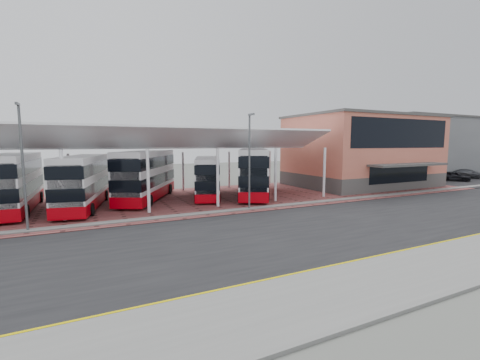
{
  "coord_description": "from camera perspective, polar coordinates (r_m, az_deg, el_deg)",
  "views": [
    {
      "loc": [
        -10.54,
        -17.64,
        5.62
      ],
      "look_at": [
        1.59,
        7.26,
        2.46
      ],
      "focal_mm": 24.0,
      "sensor_mm": 36.0,
      "label": 1
    }
  ],
  "objects": [
    {
      "name": "ground",
      "position": [
        21.31,
        4.78,
        -8.81
      ],
      "size": [
        140.0,
        140.0,
        0.0
      ],
      "primitive_type": "plane",
      "color": "#4F524C"
    },
    {
      "name": "road",
      "position": [
        20.49,
        6.23,
        -9.43
      ],
      "size": [
        120.0,
        14.0,
        0.02
      ],
      "primitive_type": "cube",
      "color": "black",
      "rests_on": "ground"
    },
    {
      "name": "forecourt",
      "position": [
        33.58,
        -3.66,
        -3.09
      ],
      "size": [
        72.0,
        16.0,
        0.06
      ],
      "primitive_type": "cube",
      "color": "brown",
      "rests_on": "ground"
    },
    {
      "name": "sidewalk",
      "position": [
        14.72,
        23.76,
        -16.22
      ],
      "size": [
        120.0,
        4.0,
        0.14
      ],
      "primitive_type": "cube",
      "color": "slate",
      "rests_on": "ground"
    },
    {
      "name": "north_kerb",
      "position": [
        26.66,
        -2.07,
        -5.52
      ],
      "size": [
        120.0,
        0.8,
        0.14
      ],
      "primitive_type": "cube",
      "color": "slate",
      "rests_on": "ground"
    },
    {
      "name": "yellow_line_near",
      "position": [
        15.99,
        18.12,
        -14.31
      ],
      "size": [
        120.0,
        0.12,
        0.01
      ],
      "primitive_type": "cube",
      "color": "#CFB900",
      "rests_on": "road"
    },
    {
      "name": "yellow_line_far",
      "position": [
        16.2,
        17.36,
        -14.02
      ],
      "size": [
        120.0,
        0.12,
        0.01
      ],
      "primitive_type": "cube",
      "color": "#CFB900",
      "rests_on": "road"
    },
    {
      "name": "canopy",
      "position": [
        31.91,
        -17.9,
        6.51
      ],
      "size": [
        37.0,
        11.63,
        7.07
      ],
      "color": "white",
      "rests_on": "ground"
    },
    {
      "name": "terminal",
      "position": [
        46.07,
        20.85,
        4.89
      ],
      "size": [
        18.4,
        14.4,
        9.25
      ],
      "color": "#4E4C4A",
      "rests_on": "ground"
    },
    {
      "name": "warehouse",
      "position": [
        71.85,
        28.74,
        5.34
      ],
      "size": [
        30.5,
        20.5,
        10.25
      ],
      "color": "slate",
      "rests_on": "ground"
    },
    {
      "name": "lamp_west",
      "position": [
        24.2,
        -34.17,
        2.39
      ],
      "size": [
        0.16,
        0.9,
        8.07
      ],
      "color": "#565A5D",
      "rests_on": "ground"
    },
    {
      "name": "lamp_east",
      "position": [
        27.04,
        1.71,
        3.83
      ],
      "size": [
        0.16,
        0.9,
        8.07
      ],
      "color": "#565A5D",
      "rests_on": "ground"
    },
    {
      "name": "bus_1",
      "position": [
        32.28,
        -35.19,
        -0.41
      ],
      "size": [
        3.1,
        11.51,
        4.72
      ],
      "rotation": [
        0.0,
        0.0,
        -0.03
      ],
      "color": "white",
      "rests_on": "forecourt"
    },
    {
      "name": "bus_2",
      "position": [
        30.74,
        -26.1,
        -0.36
      ],
      "size": [
        4.73,
        11.23,
        4.51
      ],
      "rotation": [
        0.0,
        0.0,
        -0.21
      ],
      "color": "white",
      "rests_on": "forecourt"
    },
    {
      "name": "bus_3",
      "position": [
        33.15,
        -16.21,
        0.79
      ],
      "size": [
        7.76,
        11.71,
        4.85
      ],
      "rotation": [
        0.0,
        0.0,
        -0.47
      ],
      "color": "white",
      "rests_on": "forecourt"
    },
    {
      "name": "bus_4",
      "position": [
        33.82,
        -5.88,
        0.49
      ],
      "size": [
        5.55,
        10.12,
        4.1
      ],
      "rotation": [
        0.0,
        0.0,
        -0.35
      ],
      "color": "white",
      "rests_on": "forecourt"
    },
    {
      "name": "bus_5",
      "position": [
        34.61,
        2.41,
        1.38
      ],
      "size": [
        8.16,
        11.94,
        4.97
      ],
      "rotation": [
        0.0,
        0.0,
        -0.49
      ],
      "color": "white",
      "rests_on": "forecourt"
    },
    {
      "name": "carpark_car_a",
      "position": [
        57.39,
        33.75,
        0.6
      ],
      "size": [
        3.88,
        4.47,
        1.45
      ],
      "primitive_type": "imported",
      "rotation": [
        0.0,
        0.0,
        0.62
      ],
      "color": "black",
      "rests_on": "carpark_surface"
    },
    {
      "name": "carpark_car_b",
      "position": [
        63.52,
        35.58,
        0.93
      ],
      "size": [
        3.88,
        5.28,
        1.42
      ],
      "primitive_type": "imported",
      "rotation": [
        0.0,
        0.0,
        0.44
      ],
      "color": "#42454A",
      "rests_on": "carpark_surface"
    }
  ]
}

